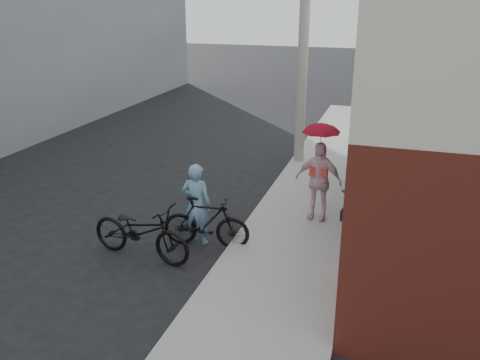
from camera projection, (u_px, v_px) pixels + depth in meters
The scene contains 11 objects.
ground at pixel (178, 254), 9.62m from camera, with size 80.00×80.00×0.00m, color black.
sidewalk at pixel (307, 223), 10.79m from camera, with size 2.20×24.00×0.12m, color #989892.
curb at pixel (255, 216), 11.12m from camera, with size 0.12×24.00×0.12m, color #9E9E99.
utility_pole at pixel (304, 39), 13.46m from camera, with size 0.28×0.28×7.00m, color #9E9E99.
officer at pixel (197, 204), 9.77m from camera, with size 0.60×0.39×1.65m, color #6690B6.
bike_left at pixel (141, 231), 9.31m from camera, with size 0.72×2.06×1.08m, color black.
bike_right at pixel (206, 222), 9.74m from camera, with size 0.48×1.70×1.02m, color black.
kimono_woman at pixel (318, 181), 10.60m from camera, with size 0.99×0.41×1.69m, color #F5CDDA.
parasol at pixel (321, 126), 10.19m from camera, with size 0.76×0.76×0.66m, color red.
planter at pixel (352, 214), 10.79m from camera, with size 0.42×0.42×0.22m, color black.
potted_plant at pixel (354, 196), 10.65m from camera, with size 0.53×0.46×0.59m, color #305E25.
Camera 1 is at (3.73, -7.78, 4.65)m, focal length 38.00 mm.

